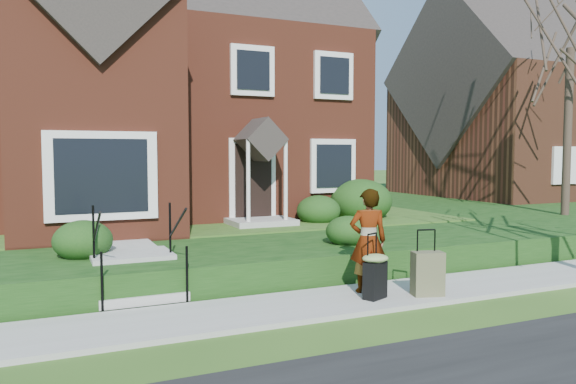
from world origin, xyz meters
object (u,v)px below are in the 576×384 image
suitcase_black (375,273)px  suitcase_olive (428,273)px  woman (368,241)px  front_steps (135,269)px

suitcase_black → suitcase_olive: bearing=-35.0°
woman → front_steps: bearing=-6.5°
woman → suitcase_black: bearing=91.2°
woman → suitcase_olive: woman is taller
front_steps → suitcase_black: (3.50, -2.07, 0.02)m
front_steps → suitcase_black: bearing=-30.6°
suitcase_olive → woman: bearing=158.1°
woman → suitcase_olive: bearing=160.5°
front_steps → suitcase_olive: bearing=-27.0°
front_steps → woman: (3.63, -1.65, 0.50)m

